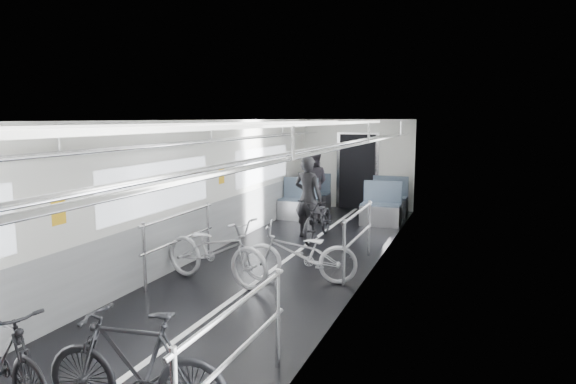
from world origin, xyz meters
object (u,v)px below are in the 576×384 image
at_px(bike_left_mid, 1,355).
at_px(person_standing, 308,197).
at_px(bike_left_far, 216,250).
at_px(person_seated, 313,182).
at_px(bike_right_near, 136,367).
at_px(bike_aisle, 319,219).
at_px(bike_right_mid, 300,253).

relative_size(bike_left_mid, person_standing, 0.94).
bearing_deg(bike_left_far, person_standing, 5.49).
xyz_separation_m(bike_left_mid, person_seated, (-0.26, 9.42, 0.34)).
bearing_deg(bike_right_near, bike_left_far, -168.70).
height_order(bike_left_mid, bike_aisle, bike_left_mid).
bearing_deg(bike_right_mid, person_seated, -178.39).
relative_size(bike_left_far, person_standing, 1.13).
relative_size(bike_left_mid, bike_left_far, 0.83).
xyz_separation_m(bike_left_mid, person_standing, (0.45, 6.84, 0.37)).
distance_m(bike_right_near, person_standing, 6.68).
relative_size(bike_right_near, bike_right_mid, 0.93).
relative_size(bike_left_far, bike_aisle, 1.15).
height_order(bike_left_far, bike_aisle, bike_left_far).
xyz_separation_m(bike_right_near, person_standing, (-0.74, 6.63, 0.36)).
bearing_deg(bike_left_far, bike_right_near, -150.08).
distance_m(bike_left_mid, bike_right_mid, 4.21).
xyz_separation_m(bike_right_near, bike_aisle, (-0.48, 6.53, -0.05)).
height_order(bike_left_far, bike_right_mid, bike_left_far).
relative_size(bike_aisle, person_standing, 0.98).
bearing_deg(person_standing, bike_left_mid, 99.27).
xyz_separation_m(bike_right_near, bike_right_mid, (0.06, 3.81, -0.03)).
height_order(bike_left_mid, person_standing, person_standing).
distance_m(bike_right_near, person_seated, 9.33).
xyz_separation_m(bike_aisle, person_seated, (-0.97, 2.68, 0.38)).
relative_size(bike_right_mid, person_standing, 1.02).
height_order(bike_aisle, person_seated, person_seated).
bearing_deg(bike_right_near, bike_right_mid, 172.31).
relative_size(bike_left_mid, bike_right_mid, 0.92).
height_order(bike_left_mid, bike_left_far, bike_left_far).
bearing_deg(bike_right_mid, person_standing, -178.10).
distance_m(bike_right_mid, person_standing, 2.96).
xyz_separation_m(bike_right_mid, person_standing, (-0.80, 2.82, 0.39)).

